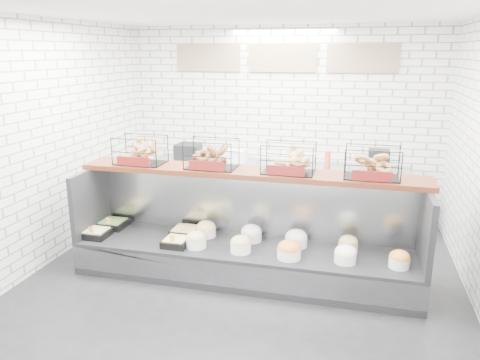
# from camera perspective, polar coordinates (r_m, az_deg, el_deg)

# --- Properties ---
(ground) EXTENTS (5.50, 5.50, 0.00)m
(ground) POSITION_cam_1_polar(r_m,az_deg,el_deg) (5.46, -0.22, -13.05)
(ground) COLOR black
(ground) RESTS_ON ground
(room_shell) EXTENTS (5.02, 5.51, 3.01)m
(room_shell) POSITION_cam_1_polar(r_m,az_deg,el_deg) (5.41, 1.38, 9.65)
(room_shell) COLOR white
(room_shell) RESTS_ON ground
(display_case) EXTENTS (4.00, 0.90, 1.20)m
(display_case) POSITION_cam_1_polar(r_m,az_deg,el_deg) (5.61, 0.69, -8.48)
(display_case) COLOR black
(display_case) RESTS_ON ground
(bagel_shelf) EXTENTS (4.10, 0.50, 0.40)m
(bagel_shelf) POSITION_cam_1_polar(r_m,az_deg,el_deg) (5.44, 1.15, 2.40)
(bagel_shelf) COLOR #421A0E
(bagel_shelf) RESTS_ON display_case
(prep_counter) EXTENTS (4.00, 0.60, 1.20)m
(prep_counter) POSITION_cam_1_polar(r_m,az_deg,el_deg) (7.48, 4.41, -1.18)
(prep_counter) COLOR #93969B
(prep_counter) RESTS_ON ground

